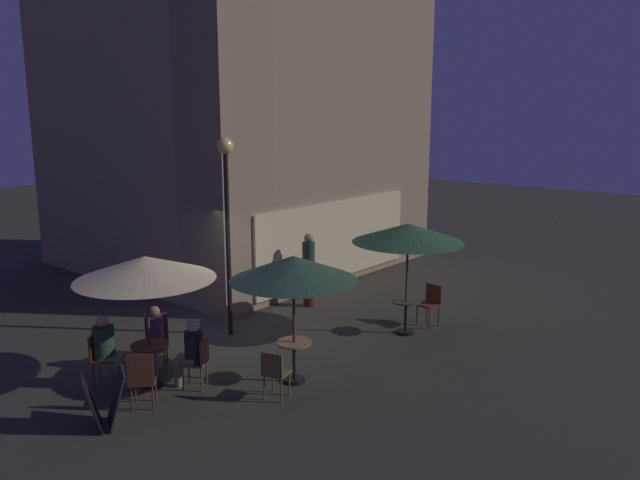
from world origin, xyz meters
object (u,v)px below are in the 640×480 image
at_px(street_lamp_near_corner, 227,196).
at_px(cafe_table_2, 294,355).
at_px(patio_umbrella_1, 408,233).
at_px(cafe_table_0, 150,357).
at_px(cafe_chair_0, 156,336).
at_px(patron_seated_1, 107,346).
at_px(patron_seated_0, 155,335).
at_px(patron_standing_3, 309,269).
at_px(patio_umbrella_0, 145,268).
at_px(cafe_chair_1, 100,354).
at_px(menu_sandwich_board, 104,400).
at_px(cafe_chair_3, 199,358).
at_px(cafe_chair_2, 142,376).
at_px(patio_umbrella_2, 293,269).
at_px(cafe_table_1, 406,311).
at_px(cafe_chair_4, 431,301).
at_px(cafe_chair_5, 274,371).
at_px(patron_seated_2, 191,349).

height_order(street_lamp_near_corner, cafe_table_2, street_lamp_near_corner).
bearing_deg(patio_umbrella_1, cafe_table_0, 158.85).
bearing_deg(cafe_chair_0, patron_seated_1, -44.68).
bearing_deg(patron_seated_0, patron_standing_3, 137.93).
relative_size(patio_umbrella_0, cafe_chair_1, 2.54).
height_order(menu_sandwich_board, patron_seated_1, patron_seated_1).
distance_m(patio_umbrella_1, cafe_chair_3, 5.00).
height_order(menu_sandwich_board, cafe_table_2, menu_sandwich_board).
bearing_deg(patron_seated_1, cafe_chair_3, -3.83).
bearing_deg(cafe_chair_2, cafe_table_2, -72.86).
distance_m(cafe_table_0, patron_standing_3, 5.25).
bearing_deg(cafe_chair_2, patron_standing_3, -31.68).
height_order(cafe_table_2, patio_umbrella_2, patio_umbrella_2).
bearing_deg(cafe_table_1, patron_standing_3, 87.66).
xyz_separation_m(cafe_table_2, patio_umbrella_0, (-1.71, 1.79, 1.60)).
bearing_deg(patron_seated_1, cafe_table_0, 0.00).
distance_m(menu_sandwich_board, cafe_table_1, 6.49).
height_order(patio_umbrella_1, patron_seated_0, patio_umbrella_1).
xyz_separation_m(patio_umbrella_1, cafe_chair_3, (-4.56, 1.23, -1.64)).
height_order(patio_umbrella_0, patio_umbrella_2, patio_umbrella_0).
bearing_deg(patio_umbrella_2, cafe_chair_4, -3.76).
xyz_separation_m(street_lamp_near_corner, patio_umbrella_2, (-0.90, -2.66, -0.91)).
xyz_separation_m(cafe_chair_0, cafe_chair_5, (0.42, -2.62, -0.09)).
distance_m(menu_sandwich_board, cafe_chair_0, 2.29).
distance_m(patron_seated_0, patron_seated_1, 0.93).
distance_m(cafe_table_1, patron_seated_0, 5.20).
xyz_separation_m(patio_umbrella_0, cafe_chair_2, (-0.61, -0.65, -1.54)).
bearing_deg(cafe_chair_0, cafe_chair_2, -0.22).
bearing_deg(patio_umbrella_0, cafe_chair_5, -64.20).
height_order(cafe_chair_2, patron_seated_1, patron_seated_1).
distance_m(street_lamp_near_corner, patron_seated_1, 3.82).
bearing_deg(cafe_table_1, patron_seated_1, 155.61).
xyz_separation_m(menu_sandwich_board, cafe_table_0, (1.32, 0.71, 0.07)).
relative_size(cafe_table_0, patio_umbrella_2, 0.33).
xyz_separation_m(patio_umbrella_1, cafe_chair_0, (-4.49, 2.55, -1.58)).
height_order(cafe_table_2, patron_standing_3, patron_standing_3).
height_order(street_lamp_near_corner, patron_seated_0, street_lamp_near_corner).
bearing_deg(patron_seated_0, cafe_chair_4, 107.76).
height_order(cafe_chair_3, patron_seated_0, patron_seated_0).
xyz_separation_m(cafe_chair_1, patron_seated_0, (1.01, -0.17, 0.11)).
relative_size(street_lamp_near_corner, cafe_chair_5, 4.92).
xyz_separation_m(cafe_chair_0, patron_standing_3, (4.61, 0.30, 0.32)).
bearing_deg(cafe_chair_5, patio_umbrella_2, 0.00).
relative_size(cafe_chair_2, patron_standing_3, 0.53).
bearing_deg(cafe_chair_1, patio_umbrella_1, 24.19).
distance_m(cafe_table_2, patron_seated_2, 1.78).
distance_m(patron_seated_2, patron_standing_3, 4.99).
xyz_separation_m(menu_sandwich_board, cafe_chair_4, (7.20, -1.36, 0.11)).
height_order(street_lamp_near_corner, cafe_chair_4, street_lamp_near_corner).
bearing_deg(patio_umbrella_1, patron_standing_3, 87.66).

